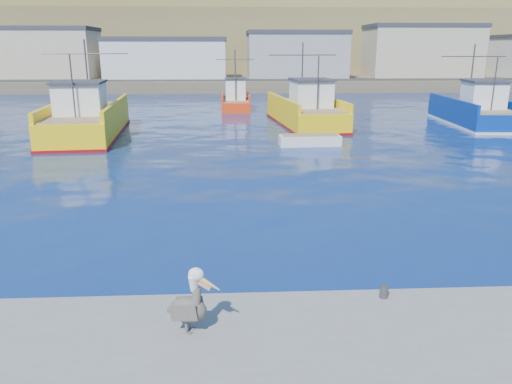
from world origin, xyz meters
TOP-DOWN VIEW (x-y plane):
  - ground at (0.00, 0.00)m, footprint 260.00×260.00m
  - dock_bollards at (0.60, -3.40)m, footprint 36.20×0.20m
  - far_shore at (0.00, 109.20)m, footprint 200.00×81.00m
  - trawler_yellow_a at (-10.67, 22.52)m, footprint 6.03×13.53m
  - trawler_yellow_b at (5.72, 27.11)m, footprint 5.68×12.36m
  - trawler_blue at (19.55, 26.47)m, footprint 5.32×11.32m
  - boat_orange at (0.12, 38.21)m, footprint 3.92×7.47m
  - skiff_mid at (4.66, 18.05)m, footprint 3.96×1.49m
  - pelican at (-1.34, -4.60)m, footprint 1.14×0.64m

SIDE VIEW (x-z plane):
  - ground at x=0.00m, z-range 0.00..0.00m
  - skiff_mid at x=4.66m, z-range -0.15..0.70m
  - dock_bollards at x=0.60m, z-range 0.50..0.80m
  - boat_orange at x=0.12m, z-range -1.99..3.98m
  - trawler_blue at x=19.55m, z-range -2.21..4.27m
  - trawler_yellow_b at x=5.72m, z-range -2.22..4.38m
  - pelican at x=-1.34m, z-range 0.40..1.81m
  - trawler_yellow_a at x=-10.67m, z-range -2.23..4.52m
  - far_shore at x=0.00m, z-range -3.02..20.98m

